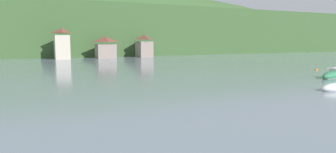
{
  "coord_description": "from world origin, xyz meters",
  "views": [
    {
      "loc": [
        -10.71,
        31.63,
        5.39
      ],
      "look_at": [
        0.0,
        54.23,
        2.47
      ],
      "focal_mm": 33.09,
      "sensor_mm": 36.0,
      "label": 1
    }
  ],
  "objects_px": {
    "shore_building_westcentral": "(62,44)",
    "shore_building_eastcentral": "(144,46)",
    "shore_building_central": "(106,48)",
    "sailboat_mid_1": "(335,75)",
    "mooring_buoy_near": "(316,70)"
  },
  "relations": [
    {
      "from": "shore_building_eastcentral",
      "to": "mooring_buoy_near",
      "type": "bearing_deg",
      "value": -77.73
    },
    {
      "from": "shore_building_eastcentral",
      "to": "mooring_buoy_near",
      "type": "distance_m",
      "value": 57.2
    },
    {
      "from": "shore_building_central",
      "to": "shore_building_eastcentral",
      "type": "height_order",
      "value": "shore_building_eastcentral"
    },
    {
      "from": "shore_building_eastcentral",
      "to": "sailboat_mid_1",
      "type": "xyz_separation_m",
      "value": [
        4.51,
        -65.22,
        -3.11
      ]
    },
    {
      "from": "shore_building_westcentral",
      "to": "mooring_buoy_near",
      "type": "height_order",
      "value": "shore_building_westcentral"
    },
    {
      "from": "shore_building_westcentral",
      "to": "sailboat_mid_1",
      "type": "relative_size",
      "value": 1.2
    },
    {
      "from": "shore_building_central",
      "to": "mooring_buoy_near",
      "type": "relative_size",
      "value": 11.37
    },
    {
      "from": "sailboat_mid_1",
      "to": "mooring_buoy_near",
      "type": "xyz_separation_m",
      "value": [
        7.62,
        9.43,
        -0.4
      ]
    },
    {
      "from": "shore_building_westcentral",
      "to": "shore_building_central",
      "type": "height_order",
      "value": "shore_building_westcentral"
    },
    {
      "from": "shore_building_westcentral",
      "to": "mooring_buoy_near",
      "type": "relative_size",
      "value": 15.37
    },
    {
      "from": "shore_building_westcentral",
      "to": "shore_building_eastcentral",
      "type": "height_order",
      "value": "shore_building_westcentral"
    },
    {
      "from": "shore_building_central",
      "to": "mooring_buoy_near",
      "type": "distance_m",
      "value": 60.84
    },
    {
      "from": "mooring_buoy_near",
      "to": "shore_building_eastcentral",
      "type": "bearing_deg",
      "value": 102.27
    },
    {
      "from": "shore_building_eastcentral",
      "to": "sailboat_mid_1",
      "type": "relative_size",
      "value": 0.97
    },
    {
      "from": "shore_building_eastcentral",
      "to": "mooring_buoy_near",
      "type": "xyz_separation_m",
      "value": [
        12.13,
        -55.79,
        -3.51
      ]
    }
  ]
}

